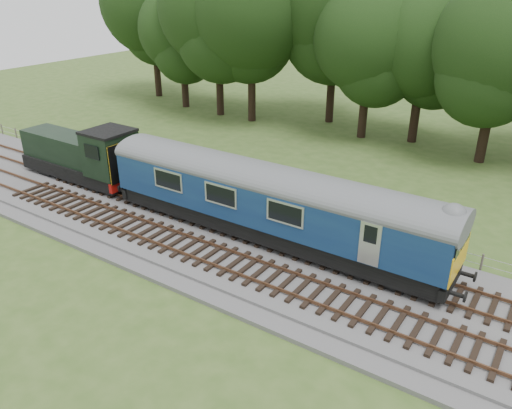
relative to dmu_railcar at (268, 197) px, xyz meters
The scene contains 9 objects.
ground 3.31m from the dmu_railcar, 43.14° to the right, with size 120.00×120.00×0.00m, color #39561F.
ballast 3.18m from the dmu_railcar, 43.14° to the right, with size 70.00×7.00×0.35m, color #4C4C4F.
track_north 2.65m from the dmu_railcar, ahead, with size 67.20×2.40×0.21m.
track_south 4.00m from the dmu_railcar, 63.53° to the right, with size 67.20×2.40×0.21m.
fence 4.32m from the dmu_railcar, 64.27° to the left, with size 64.00×0.12×1.00m, color #6B6054, non-canonical shape.
tree_line 20.82m from the dmu_railcar, 85.85° to the left, with size 70.00×8.00×18.00m, color black, non-canonical shape.
dmu_railcar is the anchor object (origin of this frame).
shunter_loco 13.94m from the dmu_railcar, behind, with size 8.91×2.60×3.38m.
worker 8.69m from the dmu_railcar, behind, with size 0.67×0.44×1.83m, color orange.
Camera 1 is at (10.33, -17.20, 12.40)m, focal length 35.00 mm.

